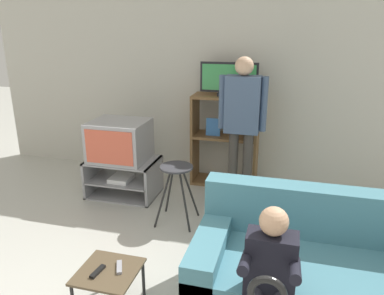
% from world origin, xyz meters
% --- Properties ---
extents(wall_back, '(6.40, 0.06, 2.60)m').
position_xyz_m(wall_back, '(0.00, 3.43, 1.30)').
color(wall_back, beige).
rests_on(wall_back, ground_plane).
extents(tv_stand, '(0.82, 0.56, 0.45)m').
position_xyz_m(tv_stand, '(-0.98, 2.51, 0.22)').
color(tv_stand, '#939399').
rests_on(tv_stand, ground_plane).
extents(television_main, '(0.65, 0.56, 0.47)m').
position_xyz_m(television_main, '(-1.01, 2.53, 0.68)').
color(television_main, '#9E9EA3').
rests_on(television_main, tv_stand).
extents(media_shelf, '(0.83, 0.37, 1.16)m').
position_xyz_m(media_shelf, '(0.13, 3.17, 0.59)').
color(media_shelf, brown).
rests_on(media_shelf, ground_plane).
extents(television_flat, '(0.70, 0.20, 0.40)m').
position_xyz_m(television_flat, '(0.16, 3.17, 1.35)').
color(television_flat, black).
rests_on(television_flat, media_shelf).
extents(folding_stool, '(0.40, 0.38, 0.63)m').
position_xyz_m(folding_stool, '(-0.16, 2.05, 0.50)').
color(folding_stool, black).
rests_on(folding_stool, ground_plane).
extents(snack_table, '(0.41, 0.41, 0.36)m').
position_xyz_m(snack_table, '(-0.23, 0.67, 0.31)').
color(snack_table, brown).
rests_on(snack_table, ground_plane).
extents(remote_control_black, '(0.05, 0.15, 0.02)m').
position_xyz_m(remote_control_black, '(-0.29, 0.63, 0.37)').
color(remote_control_black, black).
rests_on(remote_control_black, snack_table).
extents(remote_control_white, '(0.09, 0.15, 0.02)m').
position_xyz_m(remote_control_white, '(-0.16, 0.71, 0.37)').
color(remote_control_white, gray).
rests_on(remote_control_white, snack_table).
extents(couch, '(1.68, 0.91, 0.84)m').
position_xyz_m(couch, '(1.15, 1.07, 0.29)').
color(couch, teal).
rests_on(couch, ground_plane).
extents(person_standing_adult, '(0.53, 0.20, 1.67)m').
position_xyz_m(person_standing_adult, '(0.40, 2.72, 1.01)').
color(person_standing_adult, '#3D3833').
rests_on(person_standing_adult, ground_plane).
extents(person_seated_child, '(0.33, 0.43, 1.01)m').
position_xyz_m(person_seated_child, '(0.87, 0.55, 0.60)').
color(person_seated_child, '#2D2D38').
rests_on(person_seated_child, ground_plane).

